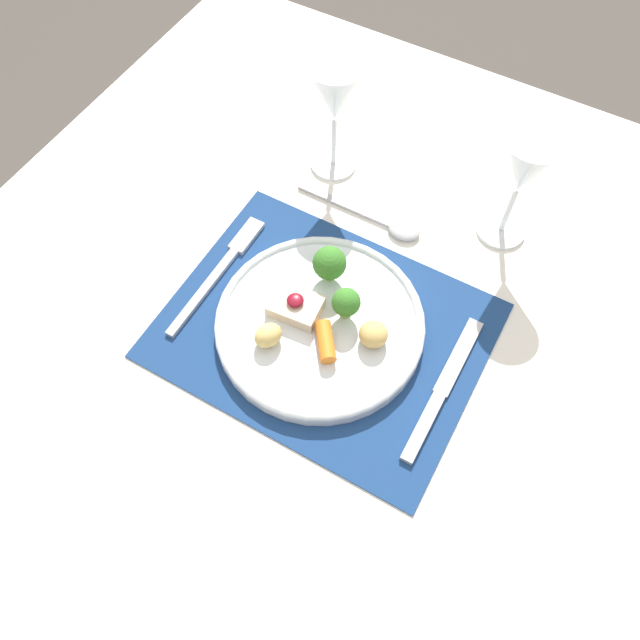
{
  "coord_description": "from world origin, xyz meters",
  "views": [
    {
      "loc": [
        0.19,
        -0.35,
        1.45
      ],
      "look_at": [
        -0.01,
        0.0,
        0.75
      ],
      "focal_mm": 35.0,
      "sensor_mm": 36.0,
      "label": 1
    }
  ],
  "objects_px": {
    "dinner_plate": "(321,320)",
    "wine_glass_near": "(525,170)",
    "spoon": "(386,222)",
    "wine_glass_far": "(335,97)",
    "fork": "(223,266)",
    "knife": "(438,397)"
  },
  "relations": [
    {
      "from": "fork",
      "to": "wine_glass_near",
      "type": "xyz_separation_m",
      "value": [
        0.32,
        0.25,
        0.12
      ]
    },
    {
      "from": "wine_glass_near",
      "to": "wine_glass_far",
      "type": "height_order",
      "value": "wine_glass_far"
    },
    {
      "from": "knife",
      "to": "wine_glass_far",
      "type": "distance_m",
      "value": 0.43
    },
    {
      "from": "dinner_plate",
      "to": "wine_glass_far",
      "type": "relative_size",
      "value": 1.49
    },
    {
      "from": "spoon",
      "to": "wine_glass_near",
      "type": "xyz_separation_m",
      "value": [
        0.15,
        0.07,
        0.12
      ]
    },
    {
      "from": "wine_glass_near",
      "to": "fork",
      "type": "bearing_deg",
      "value": -141.09
    },
    {
      "from": "spoon",
      "to": "wine_glass_far",
      "type": "height_order",
      "value": "wine_glass_far"
    },
    {
      "from": "dinner_plate",
      "to": "fork",
      "type": "height_order",
      "value": "dinner_plate"
    },
    {
      "from": "dinner_plate",
      "to": "wine_glass_far",
      "type": "xyz_separation_m",
      "value": [
        -0.13,
        0.26,
        0.11
      ]
    },
    {
      "from": "dinner_plate",
      "to": "spoon",
      "type": "height_order",
      "value": "dinner_plate"
    },
    {
      "from": "fork",
      "to": "spoon",
      "type": "relative_size",
      "value": 1.09
    },
    {
      "from": "wine_glass_near",
      "to": "spoon",
      "type": "bearing_deg",
      "value": -154.79
    },
    {
      "from": "knife",
      "to": "fork",
      "type": "bearing_deg",
      "value": 175.99
    },
    {
      "from": "spoon",
      "to": "wine_glass_near",
      "type": "distance_m",
      "value": 0.21
    },
    {
      "from": "fork",
      "to": "knife",
      "type": "bearing_deg",
      "value": -5.21
    },
    {
      "from": "fork",
      "to": "wine_glass_far",
      "type": "height_order",
      "value": "wine_glass_far"
    },
    {
      "from": "spoon",
      "to": "wine_glass_near",
      "type": "relative_size",
      "value": 1.11
    },
    {
      "from": "fork",
      "to": "spoon",
      "type": "height_order",
      "value": "spoon"
    },
    {
      "from": "knife",
      "to": "wine_glass_far",
      "type": "bearing_deg",
      "value": 138.55
    },
    {
      "from": "dinner_plate",
      "to": "wine_glass_near",
      "type": "bearing_deg",
      "value": 60.83
    },
    {
      "from": "knife",
      "to": "wine_glass_far",
      "type": "height_order",
      "value": "wine_glass_far"
    },
    {
      "from": "wine_glass_near",
      "to": "wine_glass_far",
      "type": "xyz_separation_m",
      "value": [
        -0.28,
        -0.01,
        0.0
      ]
    }
  ]
}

